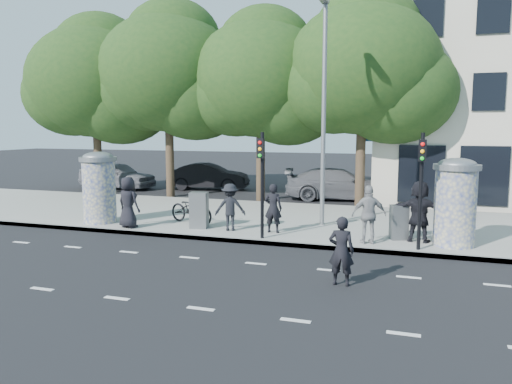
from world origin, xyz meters
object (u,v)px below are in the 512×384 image
(ped_b, at_px, (273,208))
(traffic_pole_near, at_px, (262,174))
(ped_d, at_px, (230,207))
(ad_column_right, at_px, (455,200))
(traffic_pole_far, at_px, (421,179))
(bicycle, at_px, (191,209))
(cabinet_left, at_px, (199,210))
(street_lamp, at_px, (324,96))
(man_road, at_px, (341,251))
(car_mid, at_px, (208,177))
(ped_a, at_px, (128,202))
(ped_e, at_px, (369,215))
(car_left, at_px, (117,175))
(car_right, at_px, (339,184))
(cabinet_right, at_px, (399,222))
(ad_column_left, at_px, (99,186))
(ped_f, at_px, (419,211))

(ped_b, bearing_deg, traffic_pole_near, 84.44)
(traffic_pole_near, bearing_deg, ped_d, 148.63)
(ad_column_right, xyz_separation_m, traffic_pole_far, (-1.00, -0.91, 0.69))
(traffic_pole_near, height_order, bicycle, traffic_pole_near)
(ped_d, height_order, cabinet_left, ped_d)
(street_lamp, bearing_deg, bicycle, -165.17)
(ped_b, relative_size, bicycle, 0.82)
(ad_column_right, relative_size, man_road, 1.61)
(traffic_pole_near, xyz_separation_m, car_mid, (-7.22, 12.19, -1.45))
(ped_a, relative_size, ped_e, 1.01)
(man_road, bearing_deg, car_left, -43.30)
(car_left, bearing_deg, car_right, -87.64)
(cabinet_right, bearing_deg, man_road, -123.77)
(ped_b, xyz_separation_m, ped_d, (-1.51, -0.13, -0.02))
(ped_b, relative_size, ped_e, 0.93)
(traffic_pole_far, relative_size, man_road, 2.06)
(ped_b, bearing_deg, car_left, -38.23)
(ad_column_right, relative_size, car_right, 0.48)
(ped_b, height_order, ped_e, ped_e)
(ped_d, relative_size, car_mid, 0.34)
(traffic_pole_far, bearing_deg, cabinet_right, 116.31)
(ad_column_right, xyz_separation_m, car_left, (-18.44, 9.96, -0.73))
(ped_e, xyz_separation_m, man_road, (-0.25, -3.87, -0.23))
(traffic_pole_near, xyz_separation_m, traffic_pole_far, (4.80, 0.00, 0.00))
(bicycle, bearing_deg, ad_column_left, 124.47)
(car_left, bearing_deg, man_road, -128.47)
(man_road, distance_m, car_right, 14.18)
(cabinet_left, xyz_separation_m, car_right, (3.44, 9.59, 0.01))
(traffic_pole_far, height_order, cabinet_right, traffic_pole_far)
(ad_column_right, bearing_deg, ped_f, 169.32)
(street_lamp, relative_size, ped_b, 4.78)
(traffic_pole_near, bearing_deg, ped_e, 5.94)
(ad_column_left, xyz_separation_m, ped_f, (11.39, 0.39, -0.42))
(traffic_pole_near, distance_m, car_left, 16.73)
(street_lamp, distance_m, ped_a, 7.90)
(ad_column_left, distance_m, ped_a, 1.73)
(ad_column_left, distance_m, man_road, 10.59)
(bicycle, bearing_deg, traffic_pole_far, -81.91)
(ped_d, relative_size, man_road, 0.99)
(traffic_pole_far, bearing_deg, car_mid, 134.60)
(cabinet_left, relative_size, car_left, 0.27)
(street_lamp, bearing_deg, man_road, -75.17)
(cabinet_left, bearing_deg, traffic_pole_near, -28.07)
(street_lamp, xyz_separation_m, ped_a, (-6.43, -2.66, -3.73))
(bicycle, bearing_deg, ped_f, -74.25)
(car_mid, bearing_deg, ad_column_left, 173.27)
(ped_a, distance_m, cabinet_left, 2.53)
(ad_column_right, relative_size, bicycle, 1.29)
(ped_e, bearing_deg, man_road, 67.20)
(ped_b, height_order, ped_f, ped_f)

